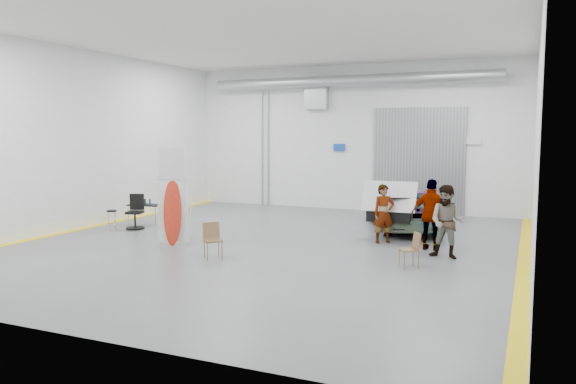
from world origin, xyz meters
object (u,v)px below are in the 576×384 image
at_px(folding_chair_near, 213,248).
at_px(office_chair, 136,214).
at_px(work_table, 144,204).
at_px(shop_stool, 112,220).
at_px(person_c, 432,215).
at_px(sedan_car, 404,208).
at_px(person_a, 384,214).
at_px(surfboard_display, 170,203).
at_px(folding_chair_far, 409,257).
at_px(person_b, 447,222).

bearing_deg(folding_chair_near, office_chair, 104.65).
bearing_deg(work_table, shop_stool, -98.51).
relative_size(person_c, shop_stool, 2.91).
xyz_separation_m(sedan_car, person_c, (1.42, -3.13, 0.29)).
bearing_deg(office_chair, person_a, -13.32).
distance_m(surfboard_display, folding_chair_far, 6.88).
bearing_deg(shop_stool, folding_chair_near, -23.58).
height_order(surfboard_display, office_chair, surfboard_display).
relative_size(sedan_car, surfboard_display, 1.56).
xyz_separation_m(person_a, work_table, (-8.52, -0.08, -0.15)).
bearing_deg(surfboard_display, office_chair, 123.92).
bearing_deg(person_b, person_c, 127.46).
bearing_deg(sedan_car, person_c, 91.95).
xyz_separation_m(sedan_car, folding_chair_far, (1.28, -5.45, -0.42)).
bearing_deg(person_b, office_chair, -176.11).
relative_size(person_c, folding_chair_far, 2.30).
distance_m(sedan_car, folding_chair_near, 7.35).
relative_size(folding_chair_near, office_chair, 0.80).
bearing_deg(person_a, folding_chair_far, -99.28).
relative_size(person_a, work_table, 1.42).
bearing_deg(shop_stool, sedan_car, 25.38).
xyz_separation_m(person_a, person_b, (1.98, -1.34, 0.08)).
bearing_deg(sedan_car, person_b, 93.53).
distance_m(sedan_car, work_table, 8.98).
xyz_separation_m(person_b, surfboard_display, (-7.49, -1.44, 0.29)).
relative_size(person_b, folding_chair_near, 2.06).
xyz_separation_m(person_b, shop_stool, (-10.72, -0.14, -0.61)).
bearing_deg(work_table, office_chair, -67.79).
bearing_deg(folding_chair_far, sedan_car, 161.20).
distance_m(person_b, surfboard_display, 7.63).
distance_m(folding_chair_near, office_chair, 5.50).
bearing_deg(office_chair, folding_chair_near, -51.04).
bearing_deg(surfboard_display, folding_chair_near, -47.55).
distance_m(person_b, folding_chair_far, 1.72).
bearing_deg(folding_chair_near, person_b, -20.07).
height_order(person_a, office_chair, person_a).
xyz_separation_m(folding_chair_near, shop_stool, (-5.26, 2.29, 0.05)).
relative_size(surfboard_display, folding_chair_far, 3.57).
distance_m(folding_chair_near, shop_stool, 5.73).
bearing_deg(person_c, folding_chair_far, 90.41).
height_order(person_b, surfboard_display, surfboard_display).
height_order(person_b, person_c, person_c).
distance_m(folding_chair_far, office_chair, 9.66).
relative_size(sedan_car, folding_chair_far, 5.57).
height_order(folding_chair_far, work_table, work_table).
distance_m(person_c, folding_chair_near, 5.98).
height_order(person_a, surfboard_display, surfboard_display).
bearing_deg(shop_stool, folding_chair_far, -7.31).
relative_size(person_c, surfboard_display, 0.64).
bearing_deg(surfboard_display, shop_stool, 136.80).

